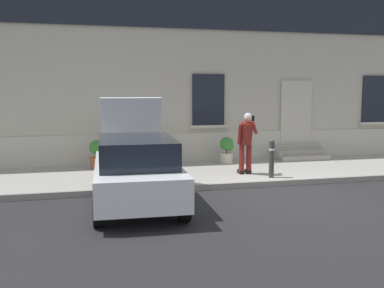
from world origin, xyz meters
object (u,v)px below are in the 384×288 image
hatchback_car_white (136,169)px  planter_cream (227,149)px  bollard_near_person (272,157)px  planter_charcoal (163,150)px  person_on_phone (246,139)px  bollard_far_left (105,163)px  planter_terracotta (97,153)px

hatchback_car_white → planter_cream: (3.36, 3.96, -0.19)m
bollard_near_person → planter_charcoal: (-2.51, 2.83, -0.11)m
person_on_phone → planter_cream: bearing=101.2°
bollard_far_left → planter_charcoal: bearing=56.0°
bollard_far_left → planter_cream: bollard_far_left is taller
bollard_near_person → planter_charcoal: 3.78m
planter_cream → person_on_phone: bearing=-91.7°
planter_cream → bollard_near_person: bearing=-79.8°
hatchback_car_white → bollard_near_person: hatchback_car_white is taller
bollard_near_person → bollard_far_left: same height
bollard_near_person → bollard_far_left: size_ratio=1.00×
hatchback_car_white → planter_terracotta: bearing=100.8°
bollard_far_left → person_on_phone: size_ratio=0.60×
hatchback_car_white → planter_charcoal: size_ratio=4.79×
person_on_phone → bollard_near_person: bearing=-37.5°
bollard_near_person → planter_charcoal: bollard_near_person is taller
planter_terracotta → planter_cream: 4.13m
bollard_far_left → planter_terracotta: (-0.16, 2.57, -0.11)m
planter_charcoal → bollard_near_person: bearing=-48.4°
planter_terracotta → planter_charcoal: same height
hatchback_car_white → person_on_phone: hatchback_car_white is taller
hatchback_car_white → planter_terracotta: hatchback_car_white is taller
person_on_phone → planter_cream: 1.97m
person_on_phone → planter_cream: person_on_phone is taller
planter_charcoal → planter_cream: bearing=-8.9°
person_on_phone → planter_charcoal: person_on_phone is taller
bollard_near_person → planter_cream: size_ratio=1.22×
person_on_phone → planter_cream: (0.06, 1.89, -0.54)m
bollard_near_person → bollard_far_left: (-4.42, 0.00, 0.00)m
hatchback_car_white → bollard_near_person: size_ratio=3.94×
hatchback_car_white → planter_charcoal: 4.47m
planter_terracotta → planter_charcoal: size_ratio=1.00×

